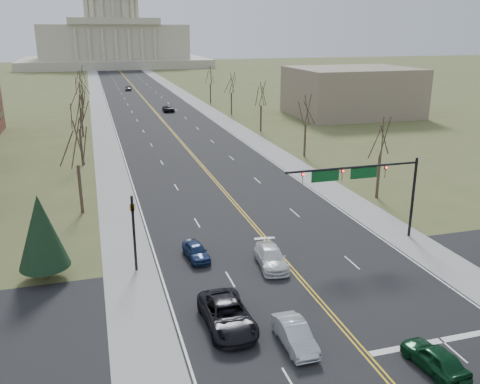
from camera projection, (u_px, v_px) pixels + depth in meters
ground at (358, 345)px, 29.66m from camera, size 600.00×600.00×0.00m
road at (146, 102)px, 130.20m from camera, size 20.00×380.00×0.01m
cross_road at (315, 296)px, 35.14m from camera, size 120.00×14.00×0.01m
sidewalk_left at (98, 104)px, 126.99m from camera, size 4.00×380.00×0.03m
sidewalk_right at (192, 100)px, 133.41m from camera, size 4.00×380.00×0.03m
center_line at (146, 102)px, 130.20m from camera, size 0.42×380.00×0.01m
edge_line_left at (107, 103)px, 127.58m from camera, size 0.15×380.00×0.01m
edge_line_right at (184, 100)px, 132.83m from camera, size 0.15×380.00×0.01m
stop_bar at (442, 340)px, 30.08m from camera, size 9.50×0.50×0.01m
capitol at (113, 37)px, 253.77m from camera, size 90.00×60.00×50.00m
signal_mast at (363, 179)px, 42.24m from camera, size 12.12×0.44×7.20m
signal_left at (133, 225)px, 37.79m from camera, size 0.32×0.36×6.00m
tree_r_0 at (381, 139)px, 53.75m from camera, size 3.74×3.74×8.50m
tree_l_0 at (76, 145)px, 48.99m from camera, size 3.96×3.96×9.00m
tree_r_1 at (306, 111)px, 72.03m from camera, size 3.74×3.74×8.50m
tree_l_1 at (78, 114)px, 67.27m from camera, size 3.96×3.96×9.00m
tree_r_2 at (261, 95)px, 90.32m from camera, size 3.74×3.74×8.50m
tree_l_2 at (79, 96)px, 85.55m from camera, size 3.96×3.96×9.00m
tree_r_3 at (231, 84)px, 108.60m from camera, size 3.74×3.74×8.50m
tree_l_3 at (80, 84)px, 103.83m from camera, size 3.96×3.96×9.00m
tree_r_4 at (210, 76)px, 126.88m from camera, size 3.74×3.74×8.50m
tree_l_4 at (81, 76)px, 122.11m from camera, size 3.96×3.96×9.00m
conifer_l at (41, 231)px, 36.49m from camera, size 3.64×3.64×6.50m
bldg_right_mass at (352, 92)px, 108.32m from camera, size 25.00×20.00×10.00m
car_nb_inner_lead at (435, 358)px, 27.32m from camera, size 2.12×4.31×1.41m
car_sb_inner_lead at (295, 335)px, 29.42m from camera, size 1.49×4.26×1.40m
car_sb_outer_lead at (227, 315)px, 31.23m from camera, size 2.81×5.97×1.65m
car_sb_inner_second at (271, 257)px, 39.38m from camera, size 2.58×5.20×1.45m
car_sb_outer_second at (196, 251)px, 40.62m from camera, size 1.91×4.02×1.33m
car_far_nb at (168, 108)px, 114.52m from camera, size 2.54×5.19×1.42m
car_far_sb at (128, 88)px, 154.12m from camera, size 2.30×4.71×1.55m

